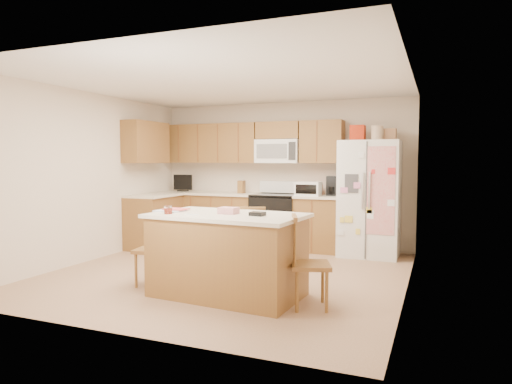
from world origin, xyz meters
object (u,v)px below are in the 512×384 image
at_px(windsor_chair_left, 155,249).
at_px(windsor_chair_back, 250,246).
at_px(refrigerator, 370,197).
at_px(stove, 276,220).
at_px(windsor_chair_right, 308,264).
at_px(island, 227,254).

bearing_deg(windsor_chair_left, windsor_chair_back, 30.73).
bearing_deg(refrigerator, windsor_chair_back, -118.70).
xyz_separation_m(stove, refrigerator, (1.57, -0.06, 0.45)).
distance_m(refrigerator, windsor_chair_back, 2.44).
bearing_deg(windsor_chair_back, windsor_chair_right, -37.29).
distance_m(refrigerator, windsor_chair_left, 3.47).
xyz_separation_m(windsor_chair_left, windsor_chair_back, (0.99, 0.59, 0.01)).
bearing_deg(windsor_chair_back, island, -89.89).
bearing_deg(stove, island, -81.49).
bearing_deg(stove, windsor_chair_left, -101.70).
bearing_deg(stove, refrigerator, -2.30).
height_order(refrigerator, island, refrigerator).
height_order(windsor_chair_back, windsor_chair_right, windsor_chair_right).
relative_size(stove, island, 0.65).
height_order(windsor_chair_left, windsor_chair_back, windsor_chair_back).
height_order(stove, windsor_chair_right, stove).
distance_m(stove, windsor_chair_right, 3.18).
height_order(stove, windsor_chair_back, stove).
height_order(stove, refrigerator, refrigerator).
bearing_deg(windsor_chair_back, stove, 100.97).
bearing_deg(windsor_chair_back, refrigerator, 61.30).
relative_size(windsor_chair_back, windsor_chair_right, 1.00).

